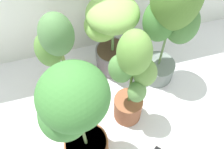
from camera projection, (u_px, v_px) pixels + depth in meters
name	position (u px, v px, depth m)	size (l,w,h in m)	color
ground_plane	(130.00, 126.00, 1.67)	(8.00, 8.00, 0.00)	silver
potted_plant_back_right	(171.00, 19.00, 1.44)	(0.41, 0.34, 1.00)	slate
potted_plant_back_left	(59.00, 56.00, 1.50)	(0.34, 0.30, 0.77)	brown
potted_plant_center	(132.00, 81.00, 1.35)	(0.32, 0.27, 0.85)	brown
potted_plant_back_center	(110.00, 31.00, 1.66)	(0.47, 0.46, 0.68)	gray
potted_plant_front_left	(75.00, 115.00, 1.13)	(0.45, 0.42, 0.89)	brown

